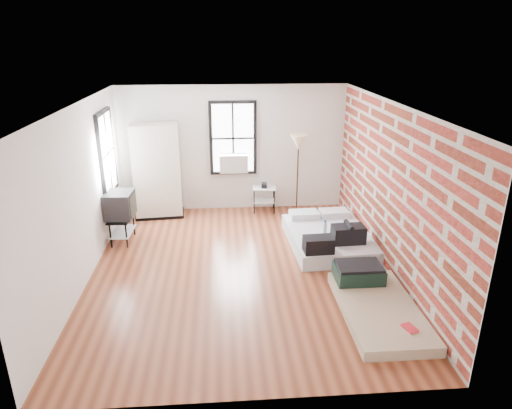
{
  "coord_description": "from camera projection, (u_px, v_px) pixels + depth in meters",
  "views": [
    {
      "loc": [
        -0.25,
        -6.96,
        3.81
      ],
      "look_at": [
        0.31,
        0.3,
        1.08
      ],
      "focal_mm": 32.0,
      "sensor_mm": 36.0,
      "label": 1
    }
  ],
  "objects": [
    {
      "name": "ground",
      "position": [
        240.0,
        269.0,
        7.85
      ],
      "size": [
        6.0,
        6.0,
        0.0
      ],
      "primitive_type": "plane",
      "color": "maroon",
      "rests_on": "ground"
    },
    {
      "name": "room_shell",
      "position": [
        251.0,
        166.0,
        7.6
      ],
      "size": [
        5.02,
        6.02,
        2.8
      ],
      "color": "silver",
      "rests_on": "ground"
    },
    {
      "name": "mattress_main",
      "position": [
        329.0,
        237.0,
        8.69
      ],
      "size": [
        1.57,
        2.07,
        0.64
      ],
      "rotation": [
        0.0,
        0.0,
        0.05
      ],
      "color": "white",
      "rests_on": "ground"
    },
    {
      "name": "mattress_bare",
      "position": [
        374.0,
        300.0,
        6.71
      ],
      "size": [
        1.05,
        2.0,
        0.43
      ],
      "rotation": [
        0.0,
        0.0,
        -0.0
      ],
      "color": "tan",
      "rests_on": "ground"
    },
    {
      "name": "wardrobe",
      "position": [
        157.0,
        171.0,
        9.85
      ],
      "size": [
        1.09,
        0.69,
        2.05
      ],
      "rotation": [
        0.0,
        0.0,
        0.09
      ],
      "color": "black",
      "rests_on": "ground"
    },
    {
      "name": "side_table",
      "position": [
        264.0,
        192.0,
        10.28
      ],
      "size": [
        0.54,
        0.44,
        0.67
      ],
      "rotation": [
        0.0,
        0.0,
        -0.06
      ],
      "color": "black",
      "rests_on": "ground"
    },
    {
      "name": "floor_lamp",
      "position": [
        298.0,
        146.0,
        9.89
      ],
      "size": [
        0.38,
        0.38,
        1.77
      ],
      "color": "#301D10",
      "rests_on": "ground"
    },
    {
      "name": "tv_stand",
      "position": [
        120.0,
        206.0,
        8.69
      ],
      "size": [
        0.53,
        0.73,
        1.01
      ],
      "rotation": [
        0.0,
        0.0,
        -0.06
      ],
      "color": "black",
      "rests_on": "ground"
    }
  ]
}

